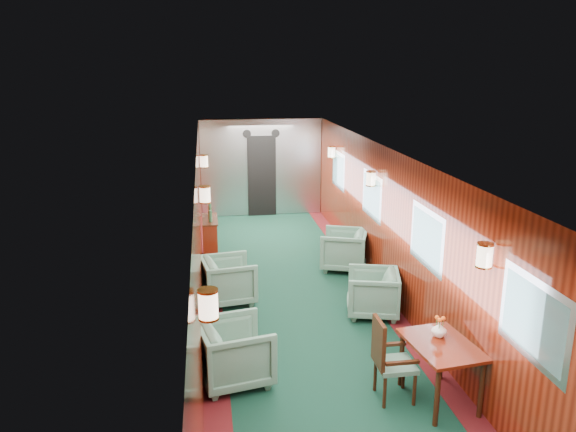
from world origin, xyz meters
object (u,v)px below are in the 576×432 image
at_px(credenza, 210,239).
at_px(side_chair, 388,356).
at_px(armchair_right_near, 373,293).
at_px(armchair_left_far, 229,280).
at_px(armchair_right_far, 344,250).
at_px(armchair_left_near, 235,352).
at_px(dining_table, 441,353).

bearing_deg(credenza, side_chair, -69.40).
relative_size(side_chair, credenza, 0.89).
distance_m(side_chair, armchair_right_near, 2.24).
distance_m(armchair_left_far, armchair_right_far, 2.48).
bearing_deg(armchair_right_far, credenza, -89.70).
bearing_deg(armchair_left_far, side_chair, -160.07).
bearing_deg(armchair_left_far, armchair_right_near, -119.36).
relative_size(credenza, armchair_right_near, 1.44).
bearing_deg(armchair_right_near, armchair_left_far, -95.71).
xyz_separation_m(side_chair, armchair_left_near, (-1.67, 0.63, -0.15)).
bearing_deg(armchair_left_far, armchair_left_near, 170.21).
distance_m(armchair_right_near, armchair_right_far, 1.98).
height_order(armchair_left_far, armchair_right_near, armchair_left_far).
height_order(credenza, armchair_right_far, credenza).
bearing_deg(armchair_right_far, armchair_right_near, 18.82).
bearing_deg(armchair_right_far, armchair_left_far, -41.09).
distance_m(armchair_left_near, armchair_right_far, 4.16).
xyz_separation_m(credenza, armchair_right_far, (2.43, -0.88, -0.05)).
xyz_separation_m(credenza, armchair_right_near, (2.38, -2.86, -0.08)).
xyz_separation_m(side_chair, armchair_right_near, (0.49, 2.18, -0.18)).
bearing_deg(dining_table, side_chair, 161.08).
relative_size(dining_table, armchair_right_far, 1.25).
bearing_deg(side_chair, armchair_left_near, 159.08).
bearing_deg(armchair_right_far, armchair_left_near, -11.80).
xyz_separation_m(side_chair, armchair_right_far, (0.54, 4.16, -0.16)).
bearing_deg(side_chair, armchair_left_far, 118.48).
xyz_separation_m(dining_table, armchair_right_far, (-0.03, 4.28, -0.22)).
relative_size(credenza, armchair_left_far, 1.36).
height_order(side_chair, credenza, credenza).
relative_size(side_chair, armchair_left_far, 1.21).
relative_size(credenza, armchair_left_near, 1.33).
relative_size(credenza, armchair_right_far, 1.35).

